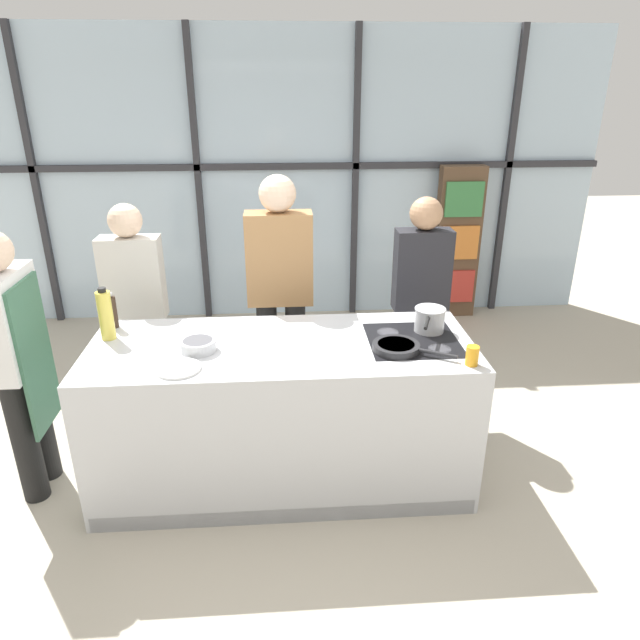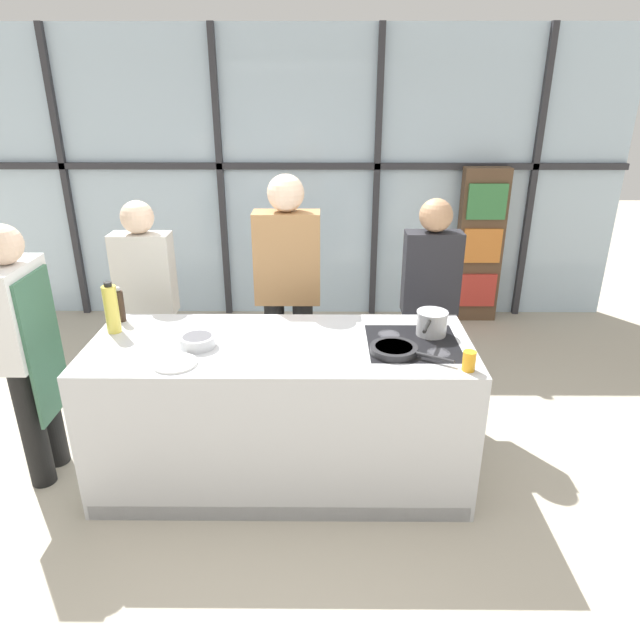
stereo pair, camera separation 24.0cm
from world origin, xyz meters
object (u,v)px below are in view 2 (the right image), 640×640
(spectator_far_left, at_px, (147,297))
(spectator_center_left, at_px, (288,284))
(oil_bottle, at_px, (111,309))
(juice_glass_near, at_px, (469,361))
(spectator_center_right, at_px, (430,295))
(chef, at_px, (25,344))
(frying_pan, at_px, (395,349))
(white_plate, at_px, (175,363))
(mixing_bowl, at_px, (198,341))
(saucepan, at_px, (432,322))
(pepper_grinder, at_px, (120,305))

(spectator_far_left, xyz_separation_m, spectator_center_left, (0.99, -0.00, 0.10))
(oil_bottle, distance_m, juice_glass_near, 2.06)
(spectator_center_right, bearing_deg, spectator_far_left, 0.00)
(chef, distance_m, spectator_center_right, 2.59)
(frying_pan, distance_m, white_plate, 1.19)
(oil_bottle, bearing_deg, spectator_far_left, 89.06)
(white_plate, relative_size, oil_bottle, 0.76)
(frying_pan, height_order, mixing_bowl, mixing_bowl)
(spectator_center_left, height_order, saucepan, spectator_center_left)
(chef, height_order, spectator_center_left, spectator_center_left)
(spectator_far_left, distance_m, saucepan, 1.99)
(juice_glass_near, bearing_deg, spectator_center_left, 132.10)
(chef, xyz_separation_m, saucepan, (2.37, 0.11, 0.10))
(spectator_center_left, distance_m, white_plate, 1.19)
(chef, distance_m, white_plate, 0.99)
(white_plate, relative_size, pepper_grinder, 1.04)
(frying_pan, xyz_separation_m, oil_bottle, (-1.65, 0.28, 0.13))
(mixing_bowl, distance_m, oil_bottle, 0.59)
(chef, distance_m, spectator_center_left, 1.67)
(spectator_center_right, distance_m, oil_bottle, 2.10)
(frying_pan, bearing_deg, saucepan, 46.06)
(spectator_center_left, bearing_deg, pepper_grinder, 24.70)
(white_plate, height_order, oil_bottle, oil_bottle)
(spectator_far_left, height_order, juice_glass_near, spectator_far_left)
(spectator_center_right, xyz_separation_m, saucepan, (-0.11, -0.66, 0.07))
(spectator_center_right, height_order, mixing_bowl, spectator_center_right)
(chef, height_order, saucepan, chef)
(saucepan, bearing_deg, spectator_center_left, 143.45)
(juice_glass_near, bearing_deg, frying_pan, 150.67)
(saucepan, height_order, pepper_grinder, pepper_grinder)
(spectator_far_left, distance_m, mixing_bowl, 0.99)
(frying_pan, xyz_separation_m, white_plate, (-1.18, -0.15, -0.01))
(chef, bearing_deg, saucepan, 92.65)
(mixing_bowl, distance_m, juice_glass_near, 1.49)
(spectator_center_right, relative_size, pepper_grinder, 7.01)
(frying_pan, distance_m, pepper_grinder, 1.72)
(chef, relative_size, oil_bottle, 5.12)
(frying_pan, bearing_deg, spectator_far_left, 150.97)
(frying_pan, xyz_separation_m, saucepan, (0.24, 0.25, 0.06))
(spectator_far_left, xyz_separation_m, juice_glass_near, (2.00, -1.11, 0.07))
(chef, relative_size, juice_glass_near, 15.01)
(spectator_far_left, bearing_deg, juice_glass_near, 150.92)
(spectator_center_left, xyz_separation_m, oil_bottle, (-1.00, -0.63, 0.07))
(saucepan, bearing_deg, pepper_grinder, 174.24)
(frying_pan, xyz_separation_m, mixing_bowl, (-1.11, 0.07, 0.01))
(white_plate, xyz_separation_m, mixing_bowl, (0.08, 0.22, 0.03))
(spectator_center_right, bearing_deg, saucepan, 80.88)
(frying_pan, distance_m, saucepan, 0.35)
(white_plate, xyz_separation_m, oil_bottle, (-0.46, 0.43, 0.14))
(spectator_far_left, distance_m, pepper_grinder, 0.48)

